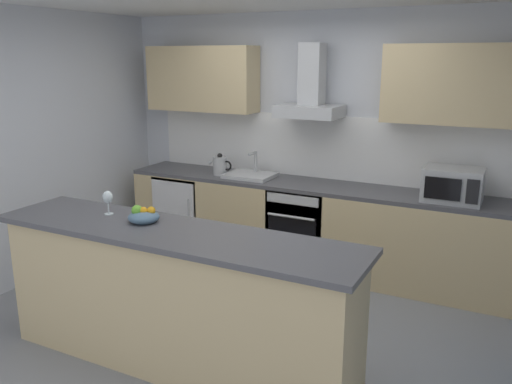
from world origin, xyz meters
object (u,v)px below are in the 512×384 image
Objects in this scene: refrigerator at (188,210)px; oven at (303,225)px; microwave at (453,185)px; sink at (250,175)px; fruit_bowl at (143,216)px; range_hood at (311,94)px; wine_glass at (108,198)px; kettle at (220,165)px.

oven is at bearing 0.11° from refrigerator.
sink is at bearing 178.91° from microwave.
refrigerator is 2.38m from fruit_bowl.
range_hood is 2.33m from fruit_bowl.
sink is at bearing 96.29° from fruit_bowl.
oven is 1.60× the size of sink.
microwave is 0.69× the size of range_hood.
oven is at bearing 178.88° from microwave.
wine_glass is at bearing -71.05° from refrigerator.
refrigerator is at bearing -179.03° from sink.
wine_glass is (-2.16, -1.99, 0.09)m from microwave.
sink is (-0.62, 0.01, 0.47)m from oven.
wine_glass is 0.36m from fruit_bowl.
kettle is 1.31× the size of fruit_bowl.
wine_glass is at bearing -137.39° from microwave.
microwave reaches higher than wine_glass.
microwave is at bearing -1.12° from oven.
microwave is 2.04m from sink.
microwave is at bearing -0.51° from refrigerator.
refrigerator is 2.25m from wine_glass.
fruit_bowl reaches higher than kettle.
microwave reaches higher than refrigerator.
range_hood reaches higher than oven.
microwave is 1.00× the size of sink.
microwave is (1.42, -0.03, 0.59)m from oven.
microwave is 1.61m from range_hood.
range_hood reaches higher than refrigerator.
sink is 0.69× the size of range_hood.
microwave is at bearing -6.31° from range_hood.
kettle is (0.46, -0.03, 0.58)m from refrigerator.
oven is at bearing 2.00° from kettle.
sink is 1.06m from range_hood.
fruit_bowl is (1.04, -2.04, 0.64)m from refrigerator.
refrigerator is 0.74m from kettle.
refrigerator is 3.86× the size of fruit_bowl.
kettle is at bearing -170.39° from range_hood.
oven is 2.77× the size of kettle.
wine_glass is (0.69, -2.01, 0.72)m from refrigerator.
fruit_bowl is at bearing -5.00° from wine_glass.
range_hood is at bearing 9.61° from kettle.
wine_glass reaches higher than oven.
fruit_bowl is (-0.39, -2.05, 0.60)m from oven.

